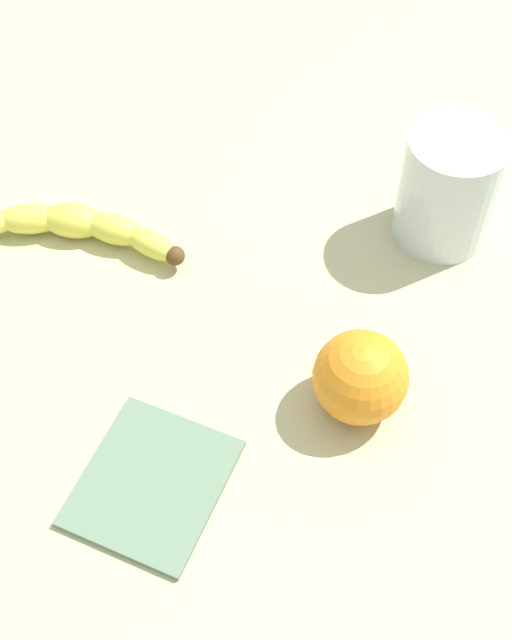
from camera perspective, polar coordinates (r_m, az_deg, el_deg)
The scene contains 5 objects.
wooden_tabletop at distance 83.13cm, azimuth -2.06°, elevation 3.67°, with size 120.00×120.00×3.00cm, color #C4C288.
banana at distance 83.77cm, azimuth -12.03°, elevation 5.99°, with size 12.79×19.98×3.34cm.
smoothie_glass at distance 81.72cm, azimuth 12.45°, elevation 8.38°, with size 8.96×8.96×11.34cm.
orange_fruit at distance 69.71cm, azimuth 6.84°, elevation -3.73°, with size 7.71×7.71×7.71cm, color orange.
folded_napkin at distance 69.20cm, azimuth -6.80°, elevation -10.53°, with size 12.13×10.53×0.60cm, color slate.
Camera 1 is at (-39.23, -36.08, 65.30)cm, focal length 48.97 mm.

